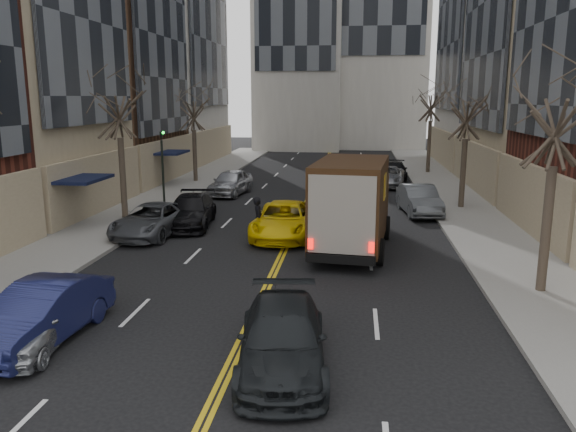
% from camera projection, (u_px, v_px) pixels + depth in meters
% --- Properties ---
extents(sidewalk_left, '(4.00, 66.00, 0.15)m').
position_uv_depth(sidewalk_left, '(166.00, 195.00, 35.54)').
color(sidewalk_left, slate).
rests_on(sidewalk_left, ground).
extents(sidewalk_right, '(4.00, 66.00, 0.15)m').
position_uv_depth(sidewalk_right, '(458.00, 202.00, 33.47)').
color(sidewalk_right, slate).
rests_on(sidewalk_right, ground).
extents(tree_lf_mid, '(3.20, 3.20, 8.91)m').
position_uv_depth(tree_lf_mid, '(117.00, 88.00, 27.36)').
color(tree_lf_mid, '#382D23').
rests_on(tree_lf_mid, sidewalk_left).
extents(tree_lf_far, '(3.20, 3.20, 8.12)m').
position_uv_depth(tree_lf_far, '(193.00, 99.00, 40.11)').
color(tree_lf_far, '#382D23').
rests_on(tree_lf_far, sidewalk_left).
extents(tree_rt_near, '(3.20, 3.20, 8.71)m').
position_uv_depth(tree_rt_near, '(560.00, 88.00, 16.63)').
color(tree_rt_near, '#382D23').
rests_on(tree_rt_near, sidewalk_right).
extents(tree_rt_mid, '(3.20, 3.20, 8.32)m').
position_uv_depth(tree_rt_mid, '(468.00, 97.00, 30.28)').
color(tree_rt_mid, '#382D23').
rests_on(tree_rt_mid, sidewalk_right).
extents(tree_rt_far, '(3.20, 3.20, 9.11)m').
position_uv_depth(tree_rt_far, '(432.00, 90.00, 44.73)').
color(tree_rt_far, '#382D23').
rests_on(tree_rt_far, sidewalk_right).
extents(traffic_signal, '(0.29, 0.26, 4.70)m').
position_uv_depth(traffic_signal, '(162.00, 161.00, 29.93)').
color(traffic_signal, black).
rests_on(traffic_signal, sidewalk_left).
extents(ups_truck, '(3.39, 7.12, 3.77)m').
position_uv_depth(ups_truck, '(352.00, 205.00, 22.70)').
color(ups_truck, black).
rests_on(ups_truck, ground).
extents(observer_sedan, '(2.53, 5.11, 1.43)m').
position_uv_depth(observer_sedan, '(282.00, 339.00, 12.98)').
color(observer_sedan, black).
rests_on(observer_sedan, ground).
extents(taxi, '(2.60, 5.56, 1.54)m').
position_uv_depth(taxi, '(284.00, 220.00, 25.24)').
color(taxi, yellow).
rests_on(taxi, ground).
extents(pedestrian, '(0.59, 0.78, 1.91)m').
position_uv_depth(pedestrian, '(258.00, 219.00, 24.65)').
color(pedestrian, black).
rests_on(pedestrian, ground).
extents(parked_lf_a, '(1.98, 4.06, 1.33)m').
position_uv_depth(parked_lf_a, '(35.00, 321.00, 14.10)').
color(parked_lf_a, '#ADB1B5').
rests_on(parked_lf_a, ground).
extents(parked_lf_b, '(2.03, 4.78, 1.53)m').
position_uv_depth(parked_lf_b, '(41.00, 313.00, 14.37)').
color(parked_lf_b, '#13173E').
rests_on(parked_lf_b, ground).
extents(parked_lf_c, '(2.81, 5.33, 1.43)m').
position_uv_depth(parked_lf_c, '(152.00, 220.00, 25.48)').
color(parked_lf_c, '#46484D').
rests_on(parked_lf_c, ground).
extents(parked_lf_d, '(2.66, 5.35, 1.49)m').
position_uv_depth(parked_lf_d, '(190.00, 211.00, 27.31)').
color(parked_lf_d, black).
rests_on(parked_lf_d, ground).
extents(parked_lf_e, '(2.49, 4.92, 1.60)m').
position_uv_depth(parked_lf_e, '(231.00, 182.00, 36.11)').
color(parked_lf_e, '#ADAEB4').
rests_on(parked_lf_e, ground).
extents(parked_rt_a, '(2.20, 4.89, 1.56)m').
position_uv_depth(parked_rt_a, '(419.00, 200.00, 30.12)').
color(parked_rt_a, '#4D5054').
rests_on(parked_rt_a, ground).
extents(parked_rt_b, '(2.82, 5.22, 1.39)m').
position_uv_depth(parked_rt_b, '(387.00, 177.00, 39.53)').
color(parked_rt_b, '#93959A').
rests_on(parked_rt_b, ground).
extents(parked_rt_c, '(2.01, 4.51, 1.28)m').
position_uv_depth(parked_rt_c, '(395.00, 170.00, 43.27)').
color(parked_rt_c, black).
rests_on(parked_rt_c, ground).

